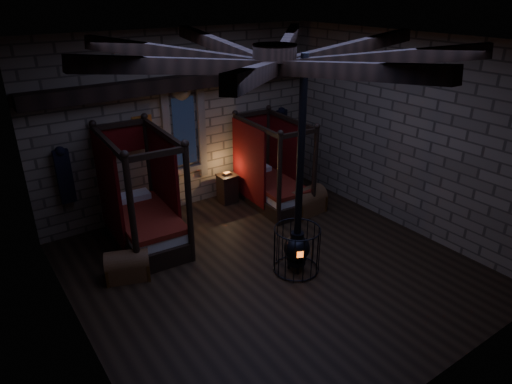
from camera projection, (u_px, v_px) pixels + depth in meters
room at (271, 71)px, 7.39m from camera, size 7.02×7.02×4.29m
bed_left at (144, 217)px, 9.53m from camera, size 1.35×2.36×2.40m
bed_right at (271, 184)px, 11.29m from camera, size 1.21×2.12×2.15m
trunk_left at (128, 266)px, 8.48m from camera, size 0.91×0.74×0.58m
trunk_right at (306, 202)px, 10.92m from camera, size 0.93×0.63×0.66m
nightstand_left at (163, 206)px, 10.58m from camera, size 0.47×0.46×0.79m
nightstand_right at (227, 188)px, 11.43m from camera, size 0.46×0.45×0.80m
stove at (297, 244)px, 8.58m from camera, size 0.88×0.88×4.05m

